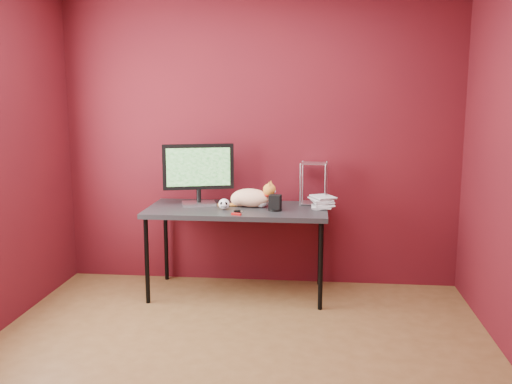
# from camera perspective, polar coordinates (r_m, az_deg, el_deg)

# --- Properties ---
(room) EXTENTS (3.52, 3.52, 2.61)m
(room) POSITION_cam_1_polar(r_m,az_deg,el_deg) (3.31, -2.60, 5.50)
(room) COLOR brown
(room) RESTS_ON ground
(desk) EXTENTS (1.50, 0.70, 0.75)m
(desk) POSITION_cam_1_polar(r_m,az_deg,el_deg) (4.78, -1.89, -2.17)
(desk) COLOR black
(desk) RESTS_ON ground
(monitor) EXTENTS (0.59, 0.26, 0.52)m
(monitor) POSITION_cam_1_polar(r_m,az_deg,el_deg) (4.87, -5.78, 2.09)
(monitor) COLOR silver
(monitor) RESTS_ON desk
(cat) EXTENTS (0.49, 0.24, 0.23)m
(cat) POSITION_cam_1_polar(r_m,az_deg,el_deg) (4.79, -0.51, -0.56)
(cat) COLOR orange
(cat) RESTS_ON desk
(skull_mug) EXTENTS (0.09, 0.09, 0.09)m
(skull_mug) POSITION_cam_1_polar(r_m,az_deg,el_deg) (4.69, -3.21, -1.21)
(skull_mug) COLOR white
(skull_mug) RESTS_ON desk
(speaker) EXTENTS (0.11, 0.11, 0.13)m
(speaker) POSITION_cam_1_polar(r_m,az_deg,el_deg) (4.64, 1.93, -1.14)
(speaker) COLOR black
(speaker) RESTS_ON desk
(book_stack) EXTENTS (0.24, 0.27, 1.09)m
(book_stack) POSITION_cam_1_polar(r_m,az_deg,el_deg) (4.72, 5.82, 4.93)
(book_stack) COLOR beige
(book_stack) RESTS_ON desk
(wire_rack) EXTENTS (0.23, 0.19, 0.36)m
(wire_rack) POSITION_cam_1_polar(r_m,az_deg,el_deg) (4.92, 5.79, 0.89)
(wire_rack) COLOR silver
(wire_rack) RESTS_ON desk
(pocket_knife) EXTENTS (0.08, 0.04, 0.02)m
(pocket_knife) POSITION_cam_1_polar(r_m,az_deg,el_deg) (4.48, -1.98, -2.22)
(pocket_knife) COLOR #A00C0C
(pocket_knife) RESTS_ON desk
(black_gadget) EXTENTS (0.06, 0.05, 0.02)m
(black_gadget) POSITION_cam_1_polar(r_m,az_deg,el_deg) (4.56, -1.90, -1.96)
(black_gadget) COLOR black
(black_gadget) RESTS_ON desk
(washer) EXTENTS (0.05, 0.05, 0.00)m
(washer) POSITION_cam_1_polar(r_m,az_deg,el_deg) (4.61, -1.67, -1.96)
(washer) COLOR silver
(washer) RESTS_ON desk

